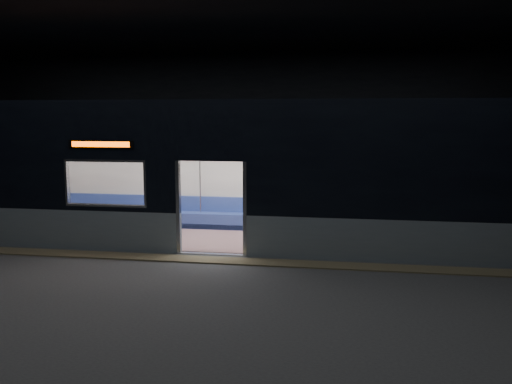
# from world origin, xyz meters

# --- Properties ---
(station_floor) EXTENTS (24.00, 14.00, 0.01)m
(station_floor) POSITION_xyz_m (0.00, 0.00, -0.01)
(station_floor) COLOR #47494C
(station_floor) RESTS_ON ground
(station_envelope) EXTENTS (24.00, 14.00, 5.00)m
(station_envelope) POSITION_xyz_m (0.00, 0.00, 3.66)
(station_envelope) COLOR black
(station_envelope) RESTS_ON station_floor
(tactile_strip) EXTENTS (22.80, 0.50, 0.03)m
(tactile_strip) POSITION_xyz_m (0.00, 0.55, 0.01)
(tactile_strip) COLOR #8C7F59
(tactile_strip) RESTS_ON station_floor
(metro_car) EXTENTS (18.00, 3.04, 3.35)m
(metro_car) POSITION_xyz_m (-0.00, 2.54, 1.85)
(metro_car) COLOR #8C9BA7
(metro_car) RESTS_ON station_floor
(passenger) EXTENTS (0.38, 0.63, 1.27)m
(passenger) POSITION_xyz_m (1.96, 3.55, 0.76)
(passenger) COLOR black
(passenger) RESTS_ON metro_car
(handbag) EXTENTS (0.29, 0.27, 0.12)m
(handbag) POSITION_xyz_m (1.99, 3.35, 0.65)
(handbag) COLOR black
(handbag) RESTS_ON passenger
(transit_map) EXTENTS (0.88, 0.03, 0.57)m
(transit_map) POSITION_xyz_m (4.77, 3.85, 1.44)
(transit_map) COLOR white
(transit_map) RESTS_ON metro_car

